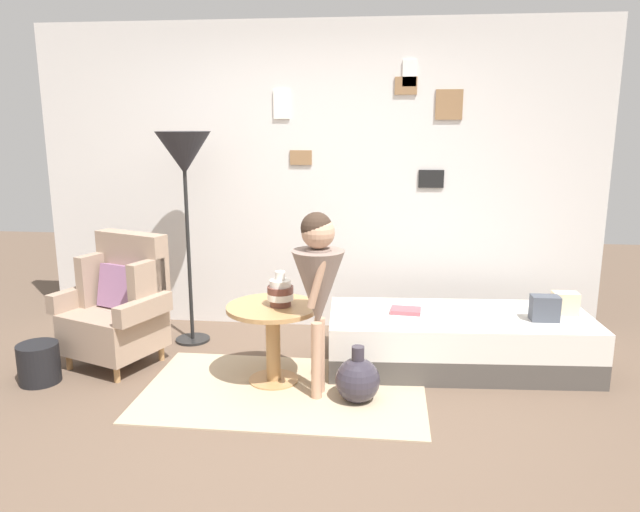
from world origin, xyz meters
TOP-DOWN VIEW (x-y plane):
  - ground_plane at (0.00, 0.00)m, footprint 12.00×12.00m
  - gallery_wall at (0.00, 1.95)m, footprint 4.80×0.12m
  - rug at (-0.05, 0.53)m, footprint 1.89×1.15m
  - armchair at (-1.35, 0.91)m, footprint 0.88×0.78m
  - daybed at (1.17, 1.11)m, footprint 1.95×0.92m
  - pillow_head at (1.93, 1.21)m, footprint 0.18×0.13m
  - pillow_mid at (1.74, 1.04)m, footprint 0.20×0.13m
  - side_table at (-0.15, 0.68)m, footprint 0.63×0.63m
  - vase_striped at (-0.09, 0.68)m, footprint 0.18×0.18m
  - floor_lamp at (-0.97, 1.40)m, footprint 0.43×0.43m
  - person_child at (0.19, 0.49)m, footprint 0.34×0.34m
  - book_on_daybed at (0.77, 1.11)m, footprint 0.23×0.18m
  - demijohn_near at (0.45, 0.44)m, footprint 0.29×0.29m
  - magazine_basket at (-1.77, 0.48)m, footprint 0.28×0.28m

SIDE VIEW (x-z plane):
  - ground_plane at x=0.00m, z-range 0.00..0.00m
  - rug at x=-0.05m, z-range 0.00..0.01m
  - magazine_basket at x=-1.77m, z-range 0.00..0.28m
  - demijohn_near at x=0.45m, z-range -0.04..0.34m
  - daybed at x=1.17m, z-range 0.00..0.40m
  - side_table at x=-0.15m, z-range 0.13..0.68m
  - book_on_daybed at x=0.77m, z-range 0.40..0.43m
  - armchair at x=-1.35m, z-range -0.05..0.92m
  - pillow_head at x=1.93m, z-range 0.40..0.56m
  - pillow_mid at x=1.74m, z-range 0.40..0.58m
  - vase_striped at x=-0.09m, z-range 0.53..0.78m
  - person_child at x=0.19m, z-range 0.18..1.42m
  - gallery_wall at x=0.00m, z-range 0.00..2.60m
  - floor_lamp at x=-0.97m, z-range 0.64..2.35m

